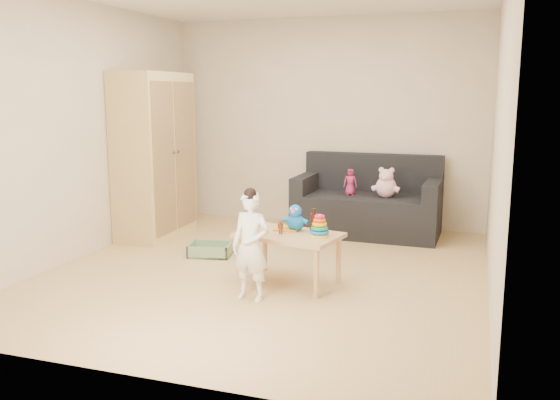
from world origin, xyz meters
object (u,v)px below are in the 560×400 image
(play_table, at_px, (289,258))
(wardrobe, at_px, (154,156))
(sofa, at_px, (367,215))
(toddler, at_px, (251,247))

(play_table, bearing_deg, wardrobe, 148.99)
(wardrobe, relative_size, play_table, 2.17)
(wardrobe, height_order, sofa, wardrobe)
(wardrobe, bearing_deg, sofa, 19.86)
(wardrobe, bearing_deg, play_table, -31.01)
(sofa, height_order, toddler, toddler)
(wardrobe, relative_size, sofa, 1.13)
(sofa, bearing_deg, toddler, -99.57)
(sofa, bearing_deg, play_table, -97.45)
(toddler, bearing_deg, wardrobe, 143.80)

